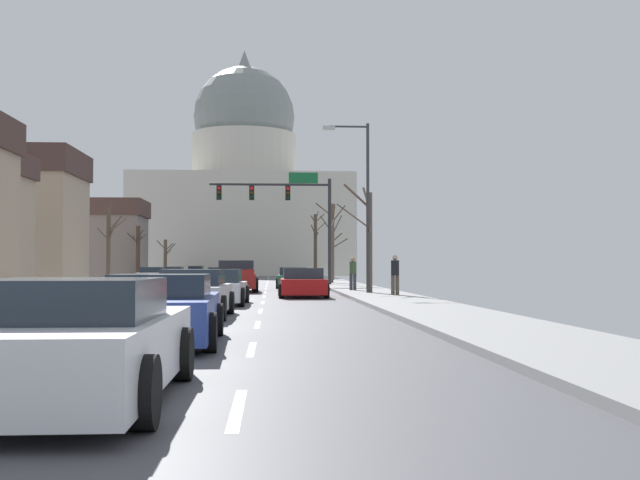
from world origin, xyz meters
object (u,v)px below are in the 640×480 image
(sedan_oncoming_00, at_px, (152,276))
(sedan_oncoming_01, at_px, (174,273))
(signal_gantry, at_px, (287,203))
(sedan_near_05, at_px, (162,311))
(sedan_oncoming_03, at_px, (196,272))
(street_lamp_right, at_px, (362,192))
(sedan_near_00, at_px, (293,278))
(sedan_oncoming_02, at_px, (216,273))
(sedan_near_02, at_px, (303,284))
(sedan_near_06, at_px, (74,344))
(pickup_truck_near_01, at_px, (236,278))
(sedan_near_04, at_px, (194,295))
(pedestrian_01, at_px, (353,272))
(pedestrian_00, at_px, (395,273))
(sedan_near_03, at_px, (218,288))

(sedan_oncoming_00, bearing_deg, sedan_oncoming_01, 90.25)
(signal_gantry, distance_m, sedan_near_05, 36.15)
(sedan_oncoming_01, xyz_separation_m, sedan_oncoming_03, (0.06, 19.96, -0.00))
(sedan_oncoming_00, bearing_deg, street_lamp_right, -61.11)
(sedan_near_00, bearing_deg, sedan_oncoming_02, 101.67)
(sedan_near_02, height_order, sedan_near_05, sedan_near_02)
(sedan_near_06, bearing_deg, sedan_oncoming_03, 94.81)
(sedan_oncoming_03, bearing_deg, sedan_near_06, -85.19)
(sedan_oncoming_01, bearing_deg, sedan_oncoming_03, 89.82)
(pickup_truck_near_01, bearing_deg, sedan_near_04, -90.61)
(pedestrian_01, bearing_deg, sedan_oncoming_00, 122.78)
(signal_gantry, height_order, street_lamp_right, street_lamp_right)
(signal_gantry, height_order, sedan_oncoming_01, signal_gantry)
(pickup_truck_near_01, height_order, sedan_near_06, pickup_truck_near_01)
(pickup_truck_near_01, xyz_separation_m, sedan_near_06, (-0.14, -32.10, -0.13))
(sedan_near_04, xyz_separation_m, sedan_oncoming_00, (-6.99, 37.72, -0.02))
(pickup_truck_near_01, xyz_separation_m, pedestrian_01, (5.91, -2.20, 0.33))
(street_lamp_right, bearing_deg, pedestrian_00, -67.95)
(sedan_near_03, distance_m, sedan_oncoming_02, 53.40)
(street_lamp_right, xyz_separation_m, sedan_near_02, (-2.75, -1.41, -4.12))
(pedestrian_00, bearing_deg, sedan_near_03, -145.79)
(street_lamp_right, bearing_deg, pedestrian_01, 90.69)
(sedan_near_05, xyz_separation_m, sedan_oncoming_00, (-7.13, 44.56, 0.00))
(sedan_near_00, bearing_deg, sedan_oncoming_03, 102.62)
(signal_gantry, xyz_separation_m, sedan_oncoming_01, (-10.14, 22.55, -4.81))
(pickup_truck_near_01, relative_size, sedan_oncoming_02, 1.24)
(sedan_near_04, xyz_separation_m, sedan_oncoming_01, (-7.06, 51.41, -0.01))
(pickup_truck_near_01, xyz_separation_m, sedan_oncoming_03, (-7.20, 51.81, -0.13))
(sedan_oncoming_02, relative_size, pedestrian_01, 2.70)
(pedestrian_00, bearing_deg, sedan_near_02, 161.91)
(sedan_oncoming_02, height_order, pedestrian_01, pedestrian_01)
(sedan_oncoming_00, relative_size, sedan_oncoming_03, 1.02)
(street_lamp_right, xyz_separation_m, sedan_oncoming_01, (-13.22, 37.53, -4.11))
(sedan_near_04, bearing_deg, sedan_near_05, -88.86)
(sedan_near_06, relative_size, sedan_oncoming_02, 1.01)
(signal_gantry, relative_size, sedan_near_00, 1.84)
(signal_gantry, relative_size, sedan_near_05, 1.69)
(sedan_near_04, bearing_deg, sedan_oncoming_03, 95.60)
(sedan_oncoming_01, bearing_deg, pedestrian_00, -70.42)
(sedan_oncoming_01, height_order, pedestrian_00, pedestrian_00)
(street_lamp_right, bearing_deg, sedan_near_03, -128.75)
(sedan_oncoming_00, distance_m, sedan_oncoming_03, 33.65)
(sedan_near_03, bearing_deg, sedan_oncoming_00, 102.89)
(sedan_oncoming_03, bearing_deg, pickup_truck_near_01, -82.09)
(sedan_oncoming_01, distance_m, pedestrian_01, 36.52)
(sedan_near_02, distance_m, sedan_near_04, 12.93)
(sedan_near_05, distance_m, pedestrian_01, 24.93)
(signal_gantry, distance_m, sedan_oncoming_00, 14.26)
(pedestrian_01, bearing_deg, sedan_near_04, -109.42)
(sedan_near_05, relative_size, sedan_oncoming_03, 1.06)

